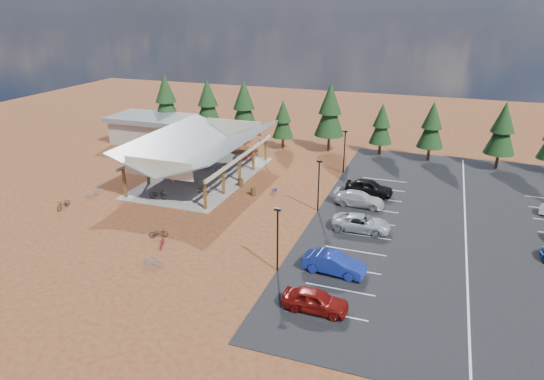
% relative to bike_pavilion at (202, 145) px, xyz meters
% --- Properties ---
extents(ground, '(140.00, 140.00, 0.00)m').
position_rel_bike_pavilion_xyz_m(ground, '(10.00, -7.00, -3.82)').
color(ground, '#622B19').
rests_on(ground, ground).
extents(asphalt_lot, '(27.00, 44.00, 0.04)m').
position_rel_bike_pavilion_xyz_m(asphalt_lot, '(28.50, -4.00, -3.80)').
color(asphalt_lot, black).
rests_on(asphalt_lot, ground).
extents(concrete_pad, '(10.60, 18.60, 0.10)m').
position_rel_bike_pavilion_xyz_m(concrete_pad, '(0.00, 0.00, -3.77)').
color(concrete_pad, gray).
rests_on(concrete_pad, ground).
extents(bike_pavilion, '(11.65, 19.40, 4.97)m').
position_rel_bike_pavilion_xyz_m(bike_pavilion, '(0.00, 0.00, 0.00)').
color(bike_pavilion, brown).
rests_on(bike_pavilion, concrete_pad).
extents(outbuilding, '(11.00, 7.00, 3.90)m').
position_rel_bike_pavilion_xyz_m(outbuilding, '(-14.00, 11.00, -1.80)').
color(outbuilding, '#ADA593').
rests_on(outbuilding, ground).
extents(lamp_post_0, '(0.50, 0.25, 5.14)m').
position_rel_bike_pavilion_xyz_m(lamp_post_0, '(15.00, -17.00, -0.85)').
color(lamp_post_0, black).
rests_on(lamp_post_0, ground).
extents(lamp_post_1, '(0.50, 0.25, 5.14)m').
position_rel_bike_pavilion_xyz_m(lamp_post_1, '(15.00, -5.00, -0.85)').
color(lamp_post_1, black).
rests_on(lamp_post_1, ground).
extents(lamp_post_2, '(0.50, 0.25, 5.14)m').
position_rel_bike_pavilion_xyz_m(lamp_post_2, '(15.00, 7.00, -0.85)').
color(lamp_post_2, black).
rests_on(lamp_post_2, ground).
extents(trash_bin_0, '(0.60, 0.60, 0.90)m').
position_rel_bike_pavilion_xyz_m(trash_bin_0, '(7.61, -3.32, -3.37)').
color(trash_bin_0, '#4F351C').
rests_on(trash_bin_0, ground).
extents(trash_bin_1, '(0.60, 0.60, 0.90)m').
position_rel_bike_pavilion_xyz_m(trash_bin_1, '(5.36, -1.44, -3.37)').
color(trash_bin_1, '#4F351C').
rests_on(trash_bin_1, ground).
extents(pine_0, '(4.00, 4.00, 9.32)m').
position_rel_bike_pavilion_xyz_m(pine_0, '(-13.43, 14.77, 1.87)').
color(pine_0, '#382314').
rests_on(pine_0, ground).
extents(pine_1, '(3.81, 3.81, 8.88)m').
position_rel_bike_pavilion_xyz_m(pine_1, '(-6.98, 15.61, 1.60)').
color(pine_1, '#382314').
rests_on(pine_1, ground).
extents(pine_2, '(3.93, 3.93, 9.16)m').
position_rel_bike_pavilion_xyz_m(pine_2, '(-0.80, 14.46, 1.77)').
color(pine_2, '#382314').
rests_on(pine_2, ground).
extents(pine_3, '(2.91, 2.91, 6.78)m').
position_rel_bike_pavilion_xyz_m(pine_3, '(4.97, 14.30, 0.31)').
color(pine_3, '#382314').
rests_on(pine_3, ground).
extents(pine_4, '(3.98, 3.98, 9.28)m').
position_rel_bike_pavilion_xyz_m(pine_4, '(11.22, 15.19, 1.85)').
color(pine_4, '#382314').
rests_on(pine_4, ground).
extents(pine_5, '(2.99, 2.99, 6.96)m').
position_rel_bike_pavilion_xyz_m(pine_5, '(18.01, 15.62, 0.42)').
color(pine_5, '#382314').
rests_on(pine_5, ground).
extents(pine_6, '(3.30, 3.30, 7.70)m').
position_rel_bike_pavilion_xyz_m(pine_6, '(24.22, 15.15, 0.87)').
color(pine_6, '#382314').
rests_on(pine_6, ground).
extents(pine_7, '(3.55, 3.55, 8.27)m').
position_rel_bike_pavilion_xyz_m(pine_7, '(32.19, 14.53, 1.22)').
color(pine_7, '#382314').
rests_on(pine_7, ground).
extents(bike_0, '(1.96, 0.91, 0.99)m').
position_rel_bike_pavilion_xyz_m(bike_0, '(-1.14, -7.80, -3.23)').
color(bike_0, black).
rests_on(bike_0, concrete_pad).
extents(bike_1, '(1.57, 0.87, 0.91)m').
position_rel_bike_pavilion_xyz_m(bike_1, '(-2.79, -2.73, -3.27)').
color(bike_1, '#9EA2A7').
rests_on(bike_1, concrete_pad).
extents(bike_2, '(1.87, 0.99, 0.94)m').
position_rel_bike_pavilion_xyz_m(bike_2, '(-1.39, 2.75, -3.26)').
color(bike_2, navy).
rests_on(bike_2, concrete_pad).
extents(bike_3, '(1.57, 0.91, 0.91)m').
position_rel_bike_pavilion_xyz_m(bike_3, '(-1.67, 7.26, -3.27)').
color(bike_3, maroon).
rests_on(bike_3, concrete_pad).
extents(bike_4, '(1.76, 1.06, 0.87)m').
position_rel_bike_pavilion_xyz_m(bike_4, '(2.66, -5.18, -3.29)').
color(bike_4, black).
rests_on(bike_4, concrete_pad).
extents(bike_5, '(1.83, 0.76, 1.07)m').
position_rel_bike_pavilion_xyz_m(bike_5, '(1.63, -2.73, -3.19)').
color(bike_5, '#95979D').
rests_on(bike_5, concrete_pad).
extents(bike_6, '(1.92, 0.90, 0.97)m').
position_rel_bike_pavilion_xyz_m(bike_6, '(1.39, 2.39, -3.24)').
color(bike_6, '#174095').
rests_on(bike_6, concrete_pad).
extents(bike_7, '(1.68, 0.76, 0.97)m').
position_rel_bike_pavilion_xyz_m(bike_7, '(2.70, 7.24, -3.24)').
color(bike_7, maroon).
rests_on(bike_7, concrete_pad).
extents(bike_8, '(0.83, 1.94, 0.99)m').
position_rel_bike_pavilion_xyz_m(bike_8, '(-8.60, -12.94, -3.33)').
color(bike_8, black).
rests_on(bike_8, ground).
extents(bike_9, '(1.17, 1.79, 1.05)m').
position_rel_bike_pavilion_xyz_m(bike_9, '(-8.01, -9.17, -3.30)').
color(bike_9, gray).
rests_on(bike_9, ground).
extents(bike_11, '(0.87, 1.55, 0.90)m').
position_rel_bike_pavilion_xyz_m(bike_11, '(4.81, -16.69, -3.38)').
color(bike_11, maroon).
rests_on(bike_11, ground).
extents(bike_12, '(1.72, 1.29, 0.86)m').
position_rel_bike_pavilion_xyz_m(bike_12, '(3.56, -15.22, -3.39)').
color(bike_12, black).
rests_on(bike_12, ground).
extents(bike_13, '(1.58, 0.68, 0.92)m').
position_rel_bike_pavilion_xyz_m(bike_13, '(5.88, -19.71, -3.37)').
color(bike_13, gray).
rests_on(bike_13, ground).
extents(bike_14, '(0.61, 1.70, 0.89)m').
position_rel_bike_pavilion_xyz_m(bike_14, '(9.58, -2.31, -3.38)').
color(bike_14, '#17289C').
rests_on(bike_14, ground).
extents(car_0, '(4.37, 1.79, 1.49)m').
position_rel_bike_pavilion_xyz_m(car_0, '(18.99, -20.96, -3.04)').
color(car_0, maroon).
rests_on(car_0, asphalt_lot).
extents(car_1, '(4.84, 2.07, 1.55)m').
position_rel_bike_pavilion_xyz_m(car_1, '(19.07, -15.90, -3.01)').
color(car_1, '#192E97').
rests_on(car_1, asphalt_lot).
extents(car_2, '(5.16, 2.44, 1.42)m').
position_rel_bike_pavilion_xyz_m(car_2, '(19.74, -7.99, -3.07)').
color(car_2, '#B3B5BC').
rests_on(car_2, asphalt_lot).
extents(car_3, '(5.01, 2.17, 1.44)m').
position_rel_bike_pavilion_xyz_m(car_3, '(18.57, -2.43, -3.07)').
color(car_3, beige).
rests_on(car_3, asphalt_lot).
extents(car_4, '(5.02, 2.25, 1.68)m').
position_rel_bike_pavilion_xyz_m(car_4, '(19.01, 0.75, -2.95)').
color(car_4, black).
rests_on(car_4, asphalt_lot).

